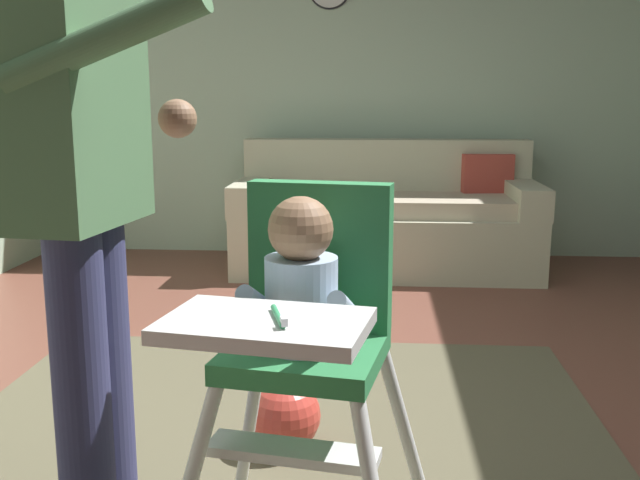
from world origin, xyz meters
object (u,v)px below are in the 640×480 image
(couch, at_px, (387,220))
(adult_standing, at_px, (85,201))
(toy_ball, at_px, (285,415))
(high_chair, at_px, (305,312))

(couch, distance_m, adult_standing, 3.31)
(couch, xyz_separation_m, adult_standing, (-0.79, -3.16, 0.57))
(couch, relative_size, toy_ball, 8.50)
(high_chair, height_order, adult_standing, adult_standing)
(couch, height_order, toy_ball, couch)
(high_chair, distance_m, adult_standing, 0.60)
(couch, height_order, adult_standing, adult_standing)
(toy_ball, bearing_deg, adult_standing, -128.66)
(couch, xyz_separation_m, high_chair, (-0.25, -3.22, 0.32))
(adult_standing, xyz_separation_m, toy_ball, (0.42, 0.53, -0.78))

